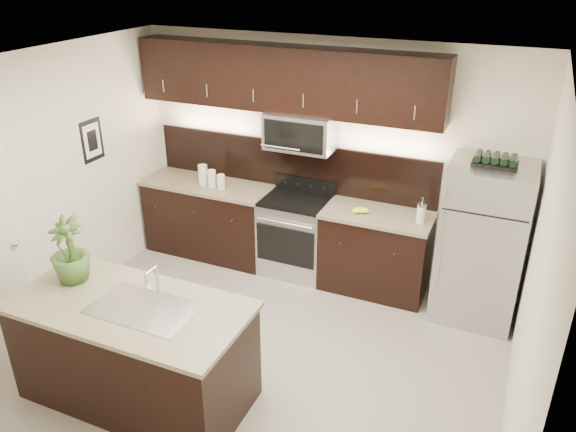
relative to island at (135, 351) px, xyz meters
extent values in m
plane|color=gray|center=(0.66, 0.79, -0.47)|extent=(4.50, 4.50, 0.00)
cube|color=beige|center=(0.66, 2.79, 0.88)|extent=(4.50, 0.02, 2.70)
cube|color=beige|center=(0.66, -1.21, 0.88)|extent=(4.50, 0.02, 2.70)
cube|color=beige|center=(-1.59, 0.79, 0.88)|extent=(0.02, 4.00, 2.70)
cube|color=beige|center=(2.91, 0.79, 0.88)|extent=(0.02, 4.00, 2.70)
cube|color=white|center=(0.66, 0.79, 2.23)|extent=(4.50, 4.00, 0.02)
sphere|color=silver|center=(-1.54, 0.31, 0.53)|extent=(0.06, 0.06, 0.06)
cube|color=black|center=(-1.57, 1.54, 1.18)|extent=(0.01, 0.32, 0.46)
cube|color=white|center=(-1.57, 1.54, 1.18)|extent=(0.00, 0.24, 0.36)
cube|color=black|center=(-0.75, 2.48, -0.02)|extent=(1.57, 0.62, 0.90)
cube|color=black|center=(1.37, 2.48, -0.02)|extent=(1.16, 0.62, 0.90)
cube|color=#B2B2B7|center=(0.41, 2.48, -0.02)|extent=(0.76, 0.62, 0.90)
cube|color=black|center=(0.41, 2.48, 0.44)|extent=(0.76, 0.60, 0.03)
cube|color=tan|center=(-0.75, 2.48, 0.45)|extent=(1.59, 0.65, 0.04)
cube|color=tan|center=(1.37, 2.48, 0.45)|extent=(1.18, 0.65, 0.04)
cube|color=black|center=(0.21, 2.77, 0.75)|extent=(3.49, 0.02, 0.56)
cube|color=#B2B2B7|center=(0.41, 2.59, 1.23)|extent=(0.76, 0.40, 0.40)
cube|color=black|center=(0.21, 2.62, 1.78)|extent=(3.49, 0.33, 0.70)
cube|color=black|center=(0.00, 0.00, -0.02)|extent=(1.90, 0.90, 0.90)
cube|color=tan|center=(0.00, 0.00, 0.45)|extent=(1.96, 0.96, 0.04)
cube|color=silver|center=(0.15, 0.00, 0.47)|extent=(0.84, 0.50, 0.01)
cylinder|color=silver|center=(0.15, 0.21, 0.59)|extent=(0.03, 0.03, 0.24)
cylinder|color=silver|center=(0.15, 0.14, 0.74)|extent=(0.02, 0.14, 0.02)
cylinder|color=silver|center=(0.15, 0.07, 0.69)|extent=(0.02, 0.02, 0.10)
cube|color=#B2B2B7|center=(2.46, 2.42, 0.36)|extent=(0.81, 0.73, 1.67)
cube|color=black|center=(2.46, 2.42, 1.22)|extent=(0.41, 0.26, 0.03)
cylinder|color=black|center=(2.31, 2.42, 1.27)|extent=(0.07, 0.24, 0.07)
cylinder|color=black|center=(2.39, 2.42, 1.27)|extent=(0.07, 0.24, 0.07)
cylinder|color=black|center=(2.46, 2.42, 1.27)|extent=(0.07, 0.24, 0.07)
cylinder|color=black|center=(2.54, 2.42, 1.27)|extent=(0.07, 0.24, 0.07)
cylinder|color=black|center=(2.62, 2.42, 1.27)|extent=(0.07, 0.24, 0.07)
imported|color=#385923|center=(-0.66, 0.11, 0.76)|extent=(0.33, 0.33, 0.58)
cylinder|color=silver|center=(-0.78, 2.43, 0.59)|extent=(0.11, 0.11, 0.24)
cylinder|color=silver|center=(-0.65, 2.41, 0.57)|extent=(0.10, 0.10, 0.20)
cylinder|color=silver|center=(-0.52, 2.40, 0.55)|extent=(0.09, 0.09, 0.17)
cylinder|color=silver|center=(1.83, 2.43, 0.56)|extent=(0.09, 0.09, 0.19)
cylinder|color=silver|center=(1.83, 2.43, 0.66)|extent=(0.10, 0.10, 0.02)
cylinder|color=silver|center=(1.83, 2.43, 0.71)|extent=(0.01, 0.01, 0.07)
ellipsoid|color=yellow|center=(1.14, 2.40, 0.50)|extent=(0.23, 0.21, 0.06)
camera|label=1|loc=(2.67, -2.92, 3.04)|focal=35.00mm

